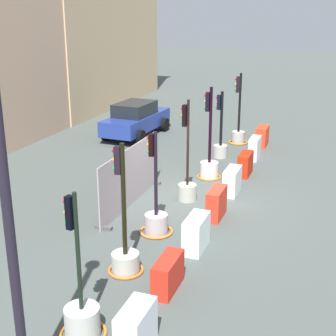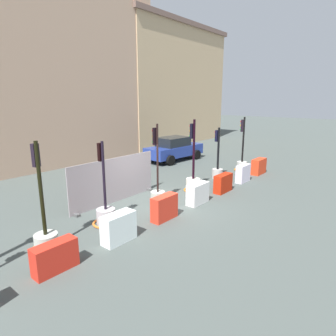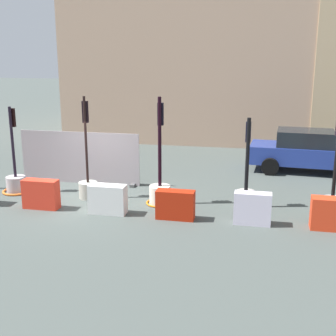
{
  "view_description": "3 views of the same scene",
  "coord_description": "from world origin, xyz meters",
  "px_view_note": "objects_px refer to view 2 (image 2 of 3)",
  "views": [
    {
      "loc": [
        -14.23,
        -4.03,
        5.98
      ],
      "look_at": [
        -1.3,
        0.49,
        1.48
      ],
      "focal_mm": 52.61,
      "sensor_mm": 36.0,
      "label": 1
    },
    {
      "loc": [
        -8.48,
        -7.22,
        4.25
      ],
      "look_at": [
        0.62,
        0.23,
        1.42
      ],
      "focal_mm": 31.09,
      "sensor_mm": 36.0,
      "label": 2
    },
    {
      "loc": [
        5.33,
        -12.92,
        4.66
      ],
      "look_at": [
        2.77,
        -0.26,
        1.29
      ],
      "focal_mm": 48.34,
      "sensor_mm": 36.0,
      "label": 3
    }
  ],
  "objects_px": {
    "traffic_light_1": "(45,232)",
    "construction_barrier_4": "(198,193)",
    "traffic_light_3": "(158,190)",
    "construction_barrier_5": "(223,183)",
    "construction_barrier_7": "(259,166)",
    "construction_barrier_2": "(119,228)",
    "traffic_light_6": "(242,161)",
    "construction_barrier_6": "(243,173)",
    "traffic_light_5": "(217,168)",
    "construction_barrier_3": "(164,208)",
    "traffic_light_2": "(106,212)",
    "car_blue_estate": "(174,149)",
    "traffic_light_4": "(193,179)",
    "construction_barrier_1": "(55,257)"
  },
  "relations": [
    {
      "from": "traffic_light_1",
      "to": "construction_barrier_4",
      "type": "height_order",
      "value": "traffic_light_1"
    },
    {
      "from": "traffic_light_3",
      "to": "construction_barrier_4",
      "type": "relative_size",
      "value": 2.99
    },
    {
      "from": "construction_barrier_5",
      "to": "construction_barrier_7",
      "type": "distance_m",
      "value": 4.26
    },
    {
      "from": "construction_barrier_2",
      "to": "traffic_light_6",
      "type": "bearing_deg",
      "value": 5.83
    },
    {
      "from": "traffic_light_6",
      "to": "construction_barrier_2",
      "type": "bearing_deg",
      "value": -174.17
    },
    {
      "from": "construction_barrier_2",
      "to": "construction_barrier_6",
      "type": "relative_size",
      "value": 1.06
    },
    {
      "from": "construction_barrier_5",
      "to": "construction_barrier_7",
      "type": "bearing_deg",
      "value": 0.59
    },
    {
      "from": "traffic_light_5",
      "to": "construction_barrier_3",
      "type": "relative_size",
      "value": 2.54
    },
    {
      "from": "traffic_light_1",
      "to": "traffic_light_6",
      "type": "relative_size",
      "value": 0.99
    },
    {
      "from": "traffic_light_1",
      "to": "construction_barrier_6",
      "type": "xyz_separation_m",
      "value": [
        10.08,
        -1.32,
        -0.07
      ]
    },
    {
      "from": "traffic_light_2",
      "to": "traffic_light_3",
      "type": "xyz_separation_m",
      "value": [
        2.61,
        -0.09,
        0.16
      ]
    },
    {
      "from": "car_blue_estate",
      "to": "traffic_light_4",
      "type": "bearing_deg",
      "value": -134.41
    },
    {
      "from": "traffic_light_4",
      "to": "construction_barrier_6",
      "type": "height_order",
      "value": "traffic_light_4"
    },
    {
      "from": "car_blue_estate",
      "to": "traffic_light_1",
      "type": "bearing_deg",
      "value": -158.36
    },
    {
      "from": "construction_barrier_1",
      "to": "construction_barrier_7",
      "type": "xyz_separation_m",
      "value": [
        12.6,
        -0.09,
        0.06
      ]
    },
    {
      "from": "traffic_light_4",
      "to": "traffic_light_6",
      "type": "height_order",
      "value": "traffic_light_4"
    },
    {
      "from": "traffic_light_2",
      "to": "traffic_light_4",
      "type": "bearing_deg",
      "value": -2.23
    },
    {
      "from": "traffic_light_6",
      "to": "construction_barrier_6",
      "type": "distance_m",
      "value": 2.53
    },
    {
      "from": "construction_barrier_7",
      "to": "car_blue_estate",
      "type": "xyz_separation_m",
      "value": [
        -0.15,
        6.08,
        0.39
      ]
    },
    {
      "from": "construction_barrier_3",
      "to": "construction_barrier_6",
      "type": "relative_size",
      "value": 1.07
    },
    {
      "from": "construction_barrier_1",
      "to": "construction_barrier_4",
      "type": "bearing_deg",
      "value": -0.67
    },
    {
      "from": "construction_barrier_1",
      "to": "construction_barrier_7",
      "type": "relative_size",
      "value": 0.98
    },
    {
      "from": "construction_barrier_1",
      "to": "construction_barrier_3",
      "type": "xyz_separation_m",
      "value": [
        4.2,
        -0.06,
        0.06
      ]
    },
    {
      "from": "traffic_light_2",
      "to": "construction_barrier_2",
      "type": "xyz_separation_m",
      "value": [
        -0.57,
        -1.32,
        0.01
      ]
    },
    {
      "from": "construction_barrier_5",
      "to": "car_blue_estate",
      "type": "height_order",
      "value": "car_blue_estate"
    },
    {
      "from": "construction_barrier_3",
      "to": "traffic_light_5",
      "type": "bearing_deg",
      "value": 12.43
    },
    {
      "from": "traffic_light_4",
      "to": "car_blue_estate",
      "type": "xyz_separation_m",
      "value": [
        4.82,
        4.92,
        0.27
      ]
    },
    {
      "from": "construction_barrier_3",
      "to": "traffic_light_2",
      "type": "bearing_deg",
      "value": 140.03
    },
    {
      "from": "construction_barrier_2",
      "to": "construction_barrier_7",
      "type": "bearing_deg",
      "value": -0.16
    },
    {
      "from": "traffic_light_6",
      "to": "construction_barrier_2",
      "type": "distance_m",
      "value": 10.75
    },
    {
      "from": "construction_barrier_2",
      "to": "construction_barrier_6",
      "type": "xyz_separation_m",
      "value": [
        8.44,
        -0.05,
        0.0
      ]
    },
    {
      "from": "traffic_light_4",
      "to": "construction_barrier_3",
      "type": "relative_size",
      "value": 3.07
    },
    {
      "from": "traffic_light_5",
      "to": "construction_barrier_2",
      "type": "xyz_separation_m",
      "value": [
        -8.22,
        -1.34,
        -0.13
      ]
    },
    {
      "from": "traffic_light_4",
      "to": "traffic_light_6",
      "type": "relative_size",
      "value": 1.04
    },
    {
      "from": "traffic_light_5",
      "to": "traffic_light_6",
      "type": "relative_size",
      "value": 0.86
    },
    {
      "from": "construction_barrier_3",
      "to": "construction_barrier_6",
      "type": "distance_m",
      "value": 6.3
    },
    {
      "from": "traffic_light_4",
      "to": "construction_barrier_6",
      "type": "bearing_deg",
      "value": -22.41
    },
    {
      "from": "traffic_light_3",
      "to": "traffic_light_6",
      "type": "xyz_separation_m",
      "value": [
        7.52,
        -0.13,
        -0.02
      ]
    },
    {
      "from": "construction_barrier_3",
      "to": "construction_barrier_4",
      "type": "xyz_separation_m",
      "value": [
        2.12,
        -0.02,
        -0.02
      ]
    },
    {
      "from": "traffic_light_6",
      "to": "traffic_light_3",
      "type": "bearing_deg",
      "value": 178.97
    },
    {
      "from": "construction_barrier_2",
      "to": "construction_barrier_4",
      "type": "bearing_deg",
      "value": -0.23
    },
    {
      "from": "construction_barrier_5",
      "to": "construction_barrier_1",
      "type": "bearing_deg",
      "value": 179.11
    },
    {
      "from": "traffic_light_6",
      "to": "car_blue_estate",
      "type": "xyz_separation_m",
      "value": [
        -0.29,
        4.95,
        0.25
      ]
    },
    {
      "from": "traffic_light_4",
      "to": "traffic_light_5",
      "type": "height_order",
      "value": "traffic_light_4"
    },
    {
      "from": "construction_barrier_3",
      "to": "construction_barrier_4",
      "type": "height_order",
      "value": "construction_barrier_3"
    },
    {
      "from": "traffic_light_1",
      "to": "construction_barrier_5",
      "type": "relative_size",
      "value": 2.9
    },
    {
      "from": "traffic_light_2",
      "to": "traffic_light_3",
      "type": "relative_size",
      "value": 0.88
    },
    {
      "from": "traffic_light_3",
      "to": "construction_barrier_2",
      "type": "relative_size",
      "value": 3.05
    },
    {
      "from": "traffic_light_3",
      "to": "construction_barrier_7",
      "type": "height_order",
      "value": "traffic_light_3"
    },
    {
      "from": "traffic_light_5",
      "to": "construction_barrier_1",
      "type": "height_order",
      "value": "traffic_light_5"
    }
  ]
}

